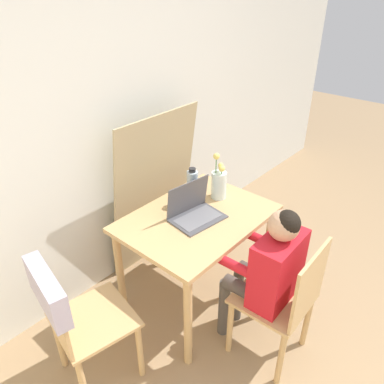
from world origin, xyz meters
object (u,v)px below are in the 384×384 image
chair_occupied (283,301)px  chair_spare (68,310)px  laptop (194,210)px  water_bottle (192,187)px  person_seated (269,267)px  flower_vase (219,183)px

chair_occupied → chair_spare: bearing=-41.3°
laptop → water_bottle: 0.18m
person_seated → laptop: bearing=-92.7°
chair_occupied → laptop: 0.75m
person_seated → flower_vase: 0.70m
laptop → flower_vase: size_ratio=1.05×
person_seated → laptop: size_ratio=2.96×
laptop → flower_vase: (0.29, 0.03, 0.06)m
laptop → flower_vase: flower_vase is taller
chair_occupied → laptop: size_ratio=2.44×
chair_occupied → chair_spare: 1.17m
chair_spare → water_bottle: water_bottle is taller
flower_vase → chair_spare: bearing=178.6°
chair_occupied → water_bottle: bearing=-100.9°
flower_vase → laptop: bearing=-174.1°
person_seated → flower_vase: bearing=-118.8°
chair_occupied → person_seated: person_seated is taller
chair_spare → person_seated: (0.89, -0.63, 0.06)m
chair_spare → water_bottle: (1.03, 0.06, 0.26)m
chair_spare → laptop: 0.92m
water_bottle → chair_spare: bearing=-176.7°
chair_occupied → laptop: (0.00, 0.68, 0.33)m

